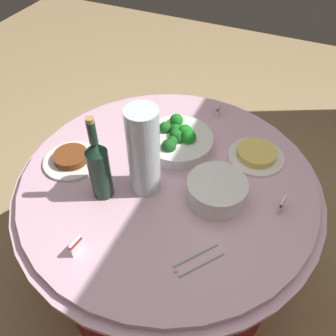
# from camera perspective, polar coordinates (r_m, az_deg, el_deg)

# --- Properties ---
(ground_plane) EXTENTS (6.00, 6.00, 0.00)m
(ground_plane) POSITION_cam_1_polar(r_m,az_deg,el_deg) (1.93, -0.00, -16.62)
(ground_plane) COLOR tan
(buffet_table) EXTENTS (1.16, 1.16, 0.74)m
(buffet_table) POSITION_cam_1_polar(r_m,az_deg,el_deg) (1.61, -0.00, -10.38)
(buffet_table) COLOR maroon
(buffet_table) RESTS_ON ground_plane
(broccoli_bowl) EXTENTS (0.28, 0.28, 0.11)m
(broccoli_bowl) POSITION_cam_1_polar(r_m,az_deg,el_deg) (1.41, 1.59, 4.45)
(broccoli_bowl) COLOR white
(broccoli_bowl) RESTS_ON buffet_table
(plate_stack) EXTENTS (0.21, 0.21, 0.08)m
(plate_stack) POSITION_cam_1_polar(r_m,az_deg,el_deg) (1.24, 7.84, -3.59)
(plate_stack) COLOR white
(plate_stack) RESTS_ON buffet_table
(wine_bottle) EXTENTS (0.07, 0.07, 0.34)m
(wine_bottle) POSITION_cam_1_polar(r_m,az_deg,el_deg) (1.20, -11.05, 0.05)
(wine_bottle) COLOR #1B3727
(wine_bottle) RESTS_ON buffet_table
(decorative_fruit_vase) EXTENTS (0.11, 0.11, 0.34)m
(decorative_fruit_vase) POSITION_cam_1_polar(r_m,az_deg,el_deg) (1.19, -3.91, 1.98)
(decorative_fruit_vase) COLOR silver
(decorative_fruit_vase) RESTS_ON buffet_table
(serving_tongs) EXTENTS (0.15, 0.13, 0.01)m
(serving_tongs) POSITION_cam_1_polar(r_m,az_deg,el_deg) (1.12, 4.62, -14.66)
(serving_tongs) COLOR silver
(serving_tongs) RESTS_ON buffet_table
(food_plate_noodles) EXTENTS (0.22, 0.22, 0.04)m
(food_plate_noodles) POSITION_cam_1_polar(r_m,az_deg,el_deg) (1.43, 14.03, 2.07)
(food_plate_noodles) COLOR white
(food_plate_noodles) RESTS_ON buffet_table
(food_plate_stir_fry) EXTENTS (0.22, 0.22, 0.04)m
(food_plate_stir_fry) POSITION_cam_1_polar(r_m,az_deg,el_deg) (1.42, -15.29, 1.43)
(food_plate_stir_fry) COLOR white
(food_plate_stir_fry) RESTS_ON buffet_table
(label_placard_front) EXTENTS (0.05, 0.02, 0.05)m
(label_placard_front) POSITION_cam_1_polar(r_m,az_deg,el_deg) (1.26, 17.95, -5.56)
(label_placard_front) COLOR white
(label_placard_front) RESTS_ON buffet_table
(label_placard_mid) EXTENTS (0.05, 0.01, 0.05)m
(label_placard_mid) POSITION_cam_1_polar(r_m,az_deg,el_deg) (1.60, 8.10, 9.28)
(label_placard_mid) COLOR white
(label_placard_mid) RESTS_ON buffet_table
(label_placard_rear) EXTENTS (0.05, 0.02, 0.05)m
(label_placard_rear) POSITION_cam_1_polar(r_m,az_deg,el_deg) (1.14, -14.58, -12.02)
(label_placard_rear) COLOR white
(label_placard_rear) RESTS_ON buffet_table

